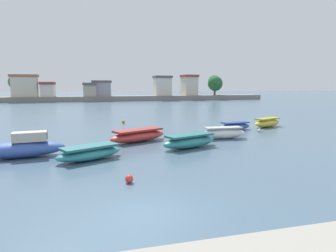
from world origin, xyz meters
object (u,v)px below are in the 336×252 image
object	(u,v)px
moored_boat_3	(138,136)
mooring_buoy_2	(129,179)
moored_boat_6	(235,126)
mooring_buoy_1	(259,130)
moored_boat_2	(89,153)
moored_boat_1	(22,148)
moored_boat_7	(267,123)
mooring_buoy_0	(123,122)
moored_boat_5	(223,133)
moored_boat_4	(189,141)

from	to	relation	value
moored_boat_3	mooring_buoy_2	bearing A→B (deg)	-126.77
moored_boat_6	mooring_buoy_1	world-z (taller)	moored_boat_6
moored_boat_3	mooring_buoy_2	size ratio (longest dim) A/B	13.71
moored_boat_6	moored_boat_2	bearing A→B (deg)	-157.44
moored_boat_2	mooring_buoy_2	xyz separation A→B (m)	(1.89, -5.31, -0.24)
moored_boat_1	mooring_buoy_2	size ratio (longest dim) A/B	13.99
moored_boat_1	moored_boat_7	xyz separation A→B (m)	(24.36, 8.60, -0.14)
moored_boat_2	moored_boat_7	world-z (taller)	moored_boat_7
moored_boat_2	mooring_buoy_0	world-z (taller)	moored_boat_2
moored_boat_3	moored_boat_5	xyz separation A→B (m)	(7.68, -0.59, -0.00)
moored_boat_6	moored_boat_1	bearing A→B (deg)	-167.90
moored_boat_1	mooring_buoy_1	xyz separation A→B (m)	(21.37, 5.48, -0.47)
moored_boat_4	moored_boat_7	xyz separation A→B (m)	(12.47, 8.55, -0.01)
moored_boat_4	moored_boat_3	bearing A→B (deg)	114.10
moored_boat_6	moored_boat_5	bearing A→B (deg)	-137.00
moored_boat_2	mooring_buoy_1	xyz separation A→B (m)	(17.02, 7.30, -0.27)
moored_boat_4	moored_boat_5	size ratio (longest dim) A/B	1.20
mooring_buoy_0	moored_boat_6	bearing A→B (deg)	-38.38
moored_boat_2	moored_boat_7	distance (m)	22.56
moored_boat_2	moored_boat_6	world-z (taller)	moored_boat_2
moored_boat_3	moored_boat_6	distance (m)	11.83
moored_boat_6	moored_boat_7	size ratio (longest dim) A/B	0.87
moored_boat_7	mooring_buoy_1	bearing A→B (deg)	-155.74
moored_boat_1	moored_boat_6	bearing A→B (deg)	14.31
moored_boat_2	moored_boat_4	distance (m)	7.76
mooring_buoy_1	mooring_buoy_2	distance (m)	19.70
moored_boat_6	moored_boat_7	distance (m)	4.85
moored_boat_3	moored_boat_6	bearing A→B (deg)	-6.11
moored_boat_1	mooring_buoy_0	world-z (taller)	moored_boat_1
moored_boat_5	mooring_buoy_1	xyz separation A→B (m)	(5.24, 2.46, -0.34)
mooring_buoy_1	moored_boat_1	bearing A→B (deg)	-165.62
moored_boat_1	moored_boat_5	world-z (taller)	moored_boat_1
moored_boat_3	mooring_buoy_0	size ratio (longest dim) A/B	13.29
mooring_buoy_1	mooring_buoy_2	xyz separation A→B (m)	(-15.13, -12.61, 0.03)
moored_boat_2	mooring_buoy_1	size ratio (longest dim) A/B	13.43
moored_boat_4	moored_boat_2	bearing A→B (deg)	174.12
moored_boat_7	moored_boat_2	bearing A→B (deg)	-174.50
moored_boat_1	moored_boat_6	distance (m)	21.02
moored_boat_3	moored_boat_4	size ratio (longest dim) A/B	1.10
moored_boat_2	moored_boat_3	xyz separation A→B (m)	(4.10, 5.43, 0.07)
moored_boat_3	mooring_buoy_1	xyz separation A→B (m)	(12.92, 1.86, -0.34)
moored_boat_1	moored_boat_3	world-z (taller)	moored_boat_1
moored_boat_1	mooring_buoy_0	size ratio (longest dim) A/B	13.56
moored_boat_5	moored_boat_6	bearing A→B (deg)	54.24
moored_boat_6	moored_boat_7	xyz separation A→B (m)	(4.71, 1.13, 0.09)
moored_boat_6	mooring_buoy_2	world-z (taller)	moored_boat_6
moored_boat_2	moored_boat_4	size ratio (longest dim) A/B	0.92
moored_boat_2	moored_boat_6	xyz separation A→B (m)	(15.29, 9.29, -0.03)
moored_boat_6	mooring_buoy_0	xyz separation A→B (m)	(-11.05, 8.75, -0.20)
moored_boat_7	mooring_buoy_2	world-z (taller)	moored_boat_7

